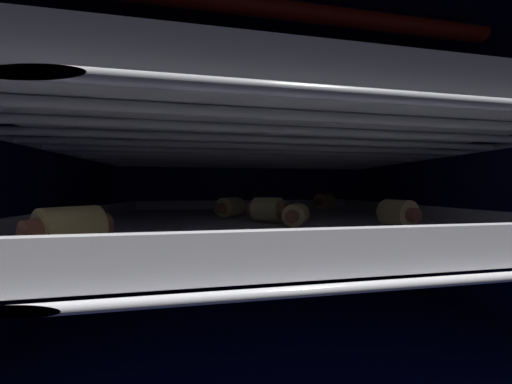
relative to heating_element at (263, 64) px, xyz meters
The scene contains 25 objects.
ground_plane 33.68cm from the heating_element, 90.00° to the right, with size 59.08×45.72×1.20cm, color #0C1138.
oven_wall_back 27.14cm from the heating_element, 90.00° to the left, with size 59.08×1.20×35.10cm, color #0C1138.
oven_wall_left 32.85cm from the heating_element, behind, with size 1.20×43.32×35.10cm, color #0C1138.
oven_wall_right 32.85cm from the heating_element, ahead, with size 1.20×43.32×35.10cm, color #0C1138.
oven_ceiling 2.62cm from the heating_element, 90.00° to the right, with size 59.08×45.72×1.20cm, color #0C1138.
heating_element is the anchor object (origin of this frame).
oven_rack_lower 22.31cm from the heating_element, 90.00° to the left, with size 53.92×42.45×0.59cm.
baking_tray_lower 21.33cm from the heating_element, 90.00° to the right, with size 45.92×37.50×2.79cm.
pig_in_blanket_lower_0 25.04cm from the heating_element, 32.98° to the right, with size 3.40×4.52×2.92cm.
pig_in_blanket_lower_1 28.69cm from the heating_element, 136.63° to the right, with size 4.19×4.63×2.92cm.
pig_in_blanket_lower_2 29.70cm from the heating_element, 43.77° to the left, with size 5.26×4.91×3.13cm.
pig_in_blanket_lower_3 20.30cm from the heating_element, 141.61° to the left, with size 4.91×5.43×2.87cm.
pig_in_blanket_lower_4 20.87cm from the heating_element, 68.12° to the right, with size 3.72×4.79×2.44cm.
pig_in_blanket_lower_5 19.66cm from the heating_element, 91.12° to the right, with size 5.03×4.53×3.06cm.
oven_rack_upper 11.86cm from the heating_element, 90.00° to the left, with size 54.08×42.45×0.75cm.
baking_tray_upper 10.76cm from the heating_element, 90.00° to the right, with size 45.92×37.50×2.86cm.
pig_in_blanket_upper_0 20.72cm from the heating_element, ahead, with size 5.33×4.55×2.69cm.
pig_in_blanket_upper_1 20.61cm from the heating_element, 134.67° to the right, with size 5.91×3.82×2.58cm.
pig_in_blanket_upper_2 19.35cm from the heating_element, 23.70° to the right, with size 5.07×3.89×2.42cm.
pig_in_blanket_upper_3 15.73cm from the heating_element, 71.27° to the right, with size 3.66×5.33×3.29cm.
pig_in_blanket_upper_4 17.66cm from the heating_element, 93.48° to the left, with size 4.30×5.65×3.35cm.
pig_in_blanket_upper_5 17.67cm from the heating_element, behind, with size 5.16×5.99×2.87cm.
pig_in_blanket_upper_6 12.74cm from the heating_element, 102.93° to the right, with size 4.01×5.50×2.68cm.
pig_in_blanket_upper_7 17.08cm from the heating_element, 38.46° to the left, with size 4.18×6.01×3.27cm.
pig_in_blanket_upper_8 15.13cm from the heating_element, 140.09° to the left, with size 4.91×6.37×3.18cm.
Camera 1 is at (-5.82, -30.74, 16.08)cm, focal length 16.15 mm.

